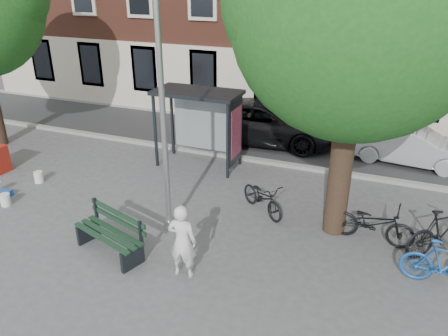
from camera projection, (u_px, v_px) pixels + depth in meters
ground at (170, 228)px, 11.44m from camera, size 90.00×90.00×0.00m
road at (253, 140)px, 17.36m from camera, size 40.00×4.00×0.01m
curb_near at (236, 157)px, 15.64m from camera, size 40.00×0.25×0.12m
curb_far at (268, 124)px, 19.03m from camera, size 40.00×0.25×0.12m
lamppost at (164, 127)px, 10.29m from camera, size 0.28×0.35×6.11m
bus_shelter at (210, 112)px, 14.33m from camera, size 2.85×1.45×2.62m
painter at (182, 241)px, 9.34m from camera, size 0.67×0.48×1.74m
bench at (111, 235)px, 10.28m from camera, size 2.07×1.20×1.02m
bike_a at (373, 223)px, 10.68m from camera, size 2.03×0.82×1.05m
bike_b at (447, 265)px, 9.09m from camera, size 1.87×0.62×1.11m
bike_c at (263, 197)px, 12.01m from camera, size 1.77×1.56×0.92m
bike_d at (444, 232)px, 10.14m from camera, size 1.95×1.75×1.23m
car_dark at (266, 122)px, 16.96m from camera, size 5.88×3.06×1.58m
car_silver at (411, 145)px, 15.01m from camera, size 4.22×1.84×1.35m
blue_crate at (1, 194)px, 12.94m from camera, size 0.62×0.50×0.20m
bucket_a at (5, 200)px, 12.47m from camera, size 0.34×0.34×0.36m
bucket_b at (39, 177)px, 13.84m from camera, size 0.36×0.36×0.36m
notice_sign at (341, 178)px, 11.49m from camera, size 0.29×0.08×1.69m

